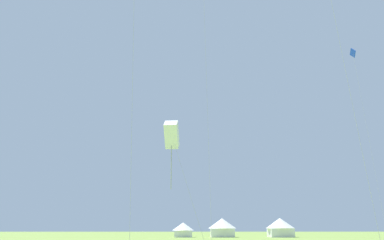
{
  "coord_description": "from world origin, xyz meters",
  "views": [
    {
      "loc": [
        -0.93,
        -2.63,
        1.48
      ],
      "look_at": [
        0.0,
        32.0,
        10.87
      ],
      "focal_mm": 37.55,
      "sensor_mm": 36.0,
      "label": 1
    }
  ],
  "objects_px": {
    "kite_white_box": "(172,135)",
    "festival_tent_right": "(222,227)",
    "kite_blue_diamond": "(355,62)",
    "festival_tent_center": "(183,229)",
    "festival_tent_left": "(280,227)"
  },
  "relations": [
    {
      "from": "kite_white_box",
      "to": "festival_tent_right",
      "type": "xyz_separation_m",
      "value": [
        8.0,
        45.9,
        -5.99
      ]
    },
    {
      "from": "festival_tent_center",
      "to": "kite_blue_diamond",
      "type": "bearing_deg",
      "value": -45.33
    },
    {
      "from": "kite_blue_diamond",
      "to": "festival_tent_center",
      "type": "height_order",
      "value": "kite_blue_diamond"
    },
    {
      "from": "festival_tent_center",
      "to": "kite_white_box",
      "type": "bearing_deg",
      "value": -91.37
    },
    {
      "from": "festival_tent_right",
      "to": "kite_blue_diamond",
      "type": "bearing_deg",
      "value": -55.3
    },
    {
      "from": "kite_white_box",
      "to": "festival_tent_center",
      "type": "distance_m",
      "value": 46.36
    },
    {
      "from": "festival_tent_center",
      "to": "festival_tent_right",
      "type": "xyz_separation_m",
      "value": [
        6.9,
        0.0,
        0.4
      ]
    },
    {
      "from": "festival_tent_right",
      "to": "festival_tent_left",
      "type": "distance_m",
      "value": 10.34
    },
    {
      "from": "kite_blue_diamond",
      "to": "festival_tent_left",
      "type": "distance_m",
      "value": 32.23
    },
    {
      "from": "kite_blue_diamond",
      "to": "kite_white_box",
      "type": "xyz_separation_m",
      "value": [
        -24.14,
        -22.59,
        -15.53
      ]
    },
    {
      "from": "kite_white_box",
      "to": "festival_tent_right",
      "type": "height_order",
      "value": "kite_white_box"
    },
    {
      "from": "kite_white_box",
      "to": "festival_tent_center",
      "type": "relative_size",
      "value": 2.28
    },
    {
      "from": "festival_tent_left",
      "to": "festival_tent_center",
      "type": "bearing_deg",
      "value": -180.0
    },
    {
      "from": "kite_blue_diamond",
      "to": "festival_tent_right",
      "type": "bearing_deg",
      "value": 124.7
    },
    {
      "from": "kite_blue_diamond",
      "to": "kite_white_box",
      "type": "distance_m",
      "value": 36.52
    }
  ]
}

